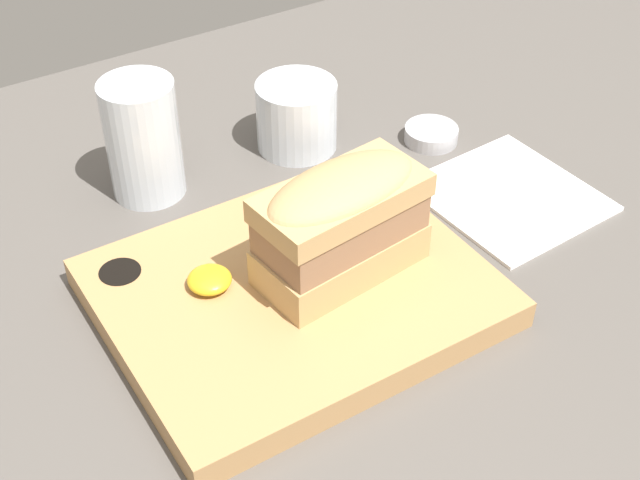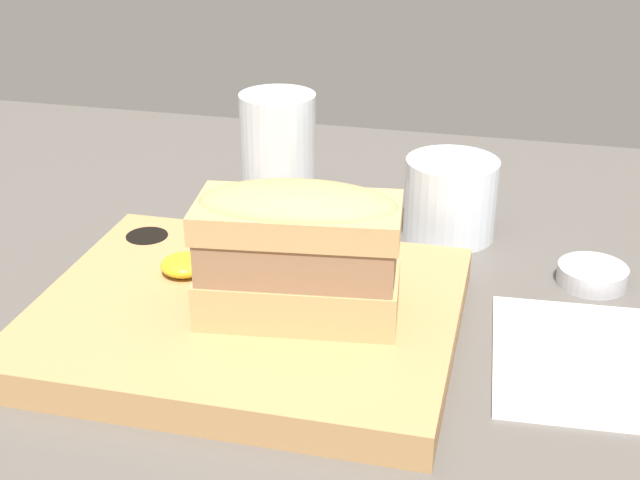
{
  "view_description": "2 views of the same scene",
  "coord_description": "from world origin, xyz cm",
  "px_view_note": "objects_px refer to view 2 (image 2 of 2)",
  "views": [
    {
      "loc": [
        -32.31,
        -47.55,
        54.45
      ],
      "look_at": [
        -3.71,
        -1.84,
        9.72
      ],
      "focal_mm": 50.0,
      "sensor_mm": 36.0,
      "label": 1
    },
    {
      "loc": [
        13.47,
        -54.31,
        36.99
      ],
      "look_at": [
        0.98,
        -2.66,
        11.55
      ],
      "focal_mm": 50.0,
      "sensor_mm": 36.0,
      "label": 2
    }
  ],
  "objects_px": {
    "wine_glass": "(450,201)",
    "sandwich": "(298,247)",
    "water_glass": "(279,164)",
    "napkin": "(601,362)",
    "serving_board": "(246,319)",
    "condiment_dish": "(592,275)"
  },
  "relations": [
    {
      "from": "condiment_dish",
      "to": "wine_glass",
      "type": "bearing_deg",
      "value": 151.45
    },
    {
      "from": "water_glass",
      "to": "wine_glass",
      "type": "height_order",
      "value": "water_glass"
    },
    {
      "from": "serving_board",
      "to": "condiment_dish",
      "type": "relative_size",
      "value": 5.4
    },
    {
      "from": "water_glass",
      "to": "napkin",
      "type": "xyz_separation_m",
      "value": [
        0.29,
        -0.2,
        -0.05
      ]
    },
    {
      "from": "sandwich",
      "to": "wine_glass",
      "type": "distance_m",
      "value": 0.24
    },
    {
      "from": "sandwich",
      "to": "wine_glass",
      "type": "relative_size",
      "value": 1.77
    },
    {
      "from": "wine_glass",
      "to": "condiment_dish",
      "type": "distance_m",
      "value": 0.14
    },
    {
      "from": "sandwich",
      "to": "condiment_dish",
      "type": "xyz_separation_m",
      "value": [
        0.21,
        0.15,
        -0.07
      ]
    },
    {
      "from": "water_glass",
      "to": "napkin",
      "type": "bearing_deg",
      "value": -34.13
    },
    {
      "from": "sandwich",
      "to": "wine_glass",
      "type": "height_order",
      "value": "sandwich"
    },
    {
      "from": "wine_glass",
      "to": "condiment_dish",
      "type": "relative_size",
      "value": 1.47
    },
    {
      "from": "wine_glass",
      "to": "napkin",
      "type": "height_order",
      "value": "wine_glass"
    },
    {
      "from": "water_glass",
      "to": "condiment_dish",
      "type": "distance_m",
      "value": 0.3
    },
    {
      "from": "napkin",
      "to": "water_glass",
      "type": "bearing_deg",
      "value": 145.87
    },
    {
      "from": "water_glass",
      "to": "serving_board",
      "type": "bearing_deg",
      "value": -80.54
    },
    {
      "from": "sandwich",
      "to": "wine_glass",
      "type": "xyz_separation_m",
      "value": [
        0.09,
        0.21,
        -0.05
      ]
    },
    {
      "from": "wine_glass",
      "to": "sandwich",
      "type": "bearing_deg",
      "value": -111.71
    },
    {
      "from": "sandwich",
      "to": "water_glass",
      "type": "bearing_deg",
      "value": 109.41
    },
    {
      "from": "sandwich",
      "to": "serving_board",
      "type": "bearing_deg",
      "value": 173.69
    },
    {
      "from": "wine_glass",
      "to": "condiment_dish",
      "type": "bearing_deg",
      "value": -28.55
    },
    {
      "from": "sandwich",
      "to": "napkin",
      "type": "bearing_deg",
      "value": 6.68
    },
    {
      "from": "sandwich",
      "to": "condiment_dish",
      "type": "relative_size",
      "value": 2.61
    }
  ]
}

